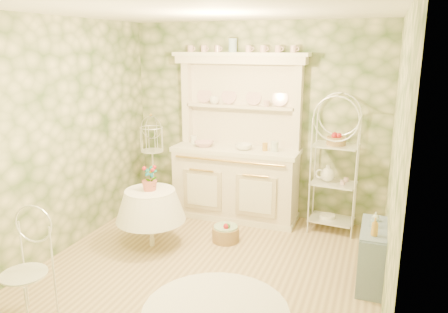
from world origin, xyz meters
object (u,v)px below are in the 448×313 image
(round_table, at_px, (151,217))
(bakers_rack, at_px, (335,159))
(side_shelf, at_px, (372,257))
(floor_basket, at_px, (226,234))
(kitchen_dresser, at_px, (236,138))
(birdcage_stand, at_px, (153,165))
(cafe_chair, at_px, (25,282))

(round_table, bearing_deg, bakers_rack, 31.56)
(side_shelf, distance_m, round_table, 2.54)
(bakers_rack, xyz_separation_m, floor_basket, (-1.20, -0.80, -0.87))
(kitchen_dresser, distance_m, floor_basket, 1.33)
(side_shelf, height_order, floor_basket, side_shelf)
(kitchen_dresser, distance_m, bakers_rack, 1.35)
(round_table, bearing_deg, birdcage_stand, 117.35)
(floor_basket, bearing_deg, side_shelf, -13.78)
(round_table, bearing_deg, floor_basket, 28.29)
(kitchen_dresser, distance_m, side_shelf, 2.40)
(bakers_rack, bearing_deg, floor_basket, -140.24)
(bakers_rack, bearing_deg, round_table, -142.31)
(side_shelf, relative_size, floor_basket, 2.29)
(kitchen_dresser, height_order, cafe_chair, kitchen_dresser)
(birdcage_stand, bearing_deg, floor_basket, -24.99)
(cafe_chair, xyz_separation_m, birdcage_stand, (-0.25, 2.76, 0.33))
(round_table, distance_m, birdcage_stand, 1.24)
(bakers_rack, bearing_deg, birdcage_stand, -170.15)
(round_table, relative_size, birdcage_stand, 0.53)
(kitchen_dresser, height_order, round_table, kitchen_dresser)
(round_table, relative_size, cafe_chair, 0.99)
(bakers_rack, height_order, side_shelf, bakers_rack)
(floor_basket, bearing_deg, cafe_chair, -117.38)
(side_shelf, bearing_deg, cafe_chair, -141.62)
(round_table, height_order, floor_basket, round_table)
(bakers_rack, height_order, floor_basket, bakers_rack)
(side_shelf, height_order, birdcage_stand, birdcage_stand)
(round_table, bearing_deg, cafe_chair, -100.02)
(kitchen_dresser, distance_m, cafe_chair, 3.18)
(bakers_rack, distance_m, side_shelf, 1.50)
(birdcage_stand, bearing_deg, kitchen_dresser, 8.09)
(bakers_rack, bearing_deg, kitchen_dresser, -174.12)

